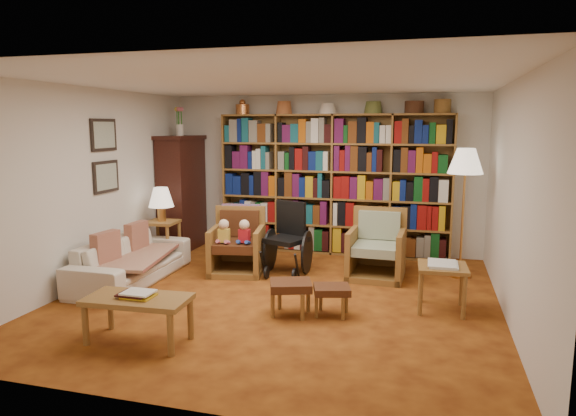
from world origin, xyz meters
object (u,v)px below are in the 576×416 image
(sofa, at_px, (132,260))
(side_table_papers, at_px, (442,272))
(armchair_leather, at_px, (239,245))
(footstool_b, at_px, (332,291))
(floor_lamp, at_px, (465,166))
(coffee_table, at_px, (138,303))
(footstool_a, at_px, (291,288))
(armchair_sage, at_px, (377,251))
(wheelchair, at_px, (288,241))
(side_table_lamp, at_px, (162,231))

(sofa, xyz_separation_m, side_table_papers, (3.89, -0.05, 0.15))
(armchair_leather, bearing_deg, footstool_b, -40.53)
(floor_lamp, distance_m, coffee_table, 4.44)
(side_table_papers, xyz_separation_m, footstool_a, (-1.57, -0.57, -0.13))
(sofa, xyz_separation_m, footstool_b, (2.76, -0.52, -0.02))
(side_table_papers, height_order, footstool_a, side_table_papers)
(armchair_sage, height_order, wheelchair, wheelchair)
(side_table_papers, relative_size, footstool_a, 1.02)
(wheelchair, bearing_deg, armchair_sage, 7.77)
(wheelchair, xyz_separation_m, footstool_b, (0.89, -1.46, -0.18))
(sofa, xyz_separation_m, coffee_table, (1.13, -1.68, 0.10))
(armchair_leather, bearing_deg, coffee_table, -91.24)
(footstool_b, bearing_deg, coffee_table, -144.28)
(side_table_lamp, distance_m, footstool_a, 2.92)
(side_table_lamp, bearing_deg, side_table_papers, -14.63)
(side_table_lamp, height_order, coffee_table, side_table_lamp)
(armchair_sage, relative_size, wheelchair, 0.93)
(armchair_sage, bearing_deg, coffee_table, -124.66)
(side_table_lamp, distance_m, armchair_leather, 1.30)
(side_table_lamp, height_order, side_table_papers, side_table_lamp)
(floor_lamp, height_order, footstool_a, floor_lamp)
(floor_lamp, bearing_deg, armchair_leather, -169.54)
(side_table_lamp, bearing_deg, armchair_sage, 2.12)
(armchair_leather, bearing_deg, side_table_papers, -17.84)
(side_table_lamp, relative_size, floor_lamp, 0.36)
(sofa, distance_m, side_table_papers, 3.90)
(floor_lamp, bearing_deg, side_table_lamp, -174.95)
(footstool_a, bearing_deg, side_table_papers, 20.07)
(armchair_leather, relative_size, wheelchair, 0.92)
(armchair_sage, bearing_deg, footstool_a, -113.12)
(footstool_b, bearing_deg, armchair_leather, 139.47)
(footstool_a, height_order, footstool_b, footstool_a)
(wheelchair, bearing_deg, footstool_b, -58.66)
(sofa, height_order, coffee_table, sofa)
(sofa, xyz_separation_m, footstool_a, (2.33, -0.62, 0.02))
(armchair_leather, xyz_separation_m, footstool_b, (1.57, -1.34, -0.11))
(sofa, height_order, side_table_papers, sofa)
(armchair_sage, bearing_deg, wheelchair, -172.23)
(footstool_b, bearing_deg, armchair_sage, 79.20)
(side_table_papers, bearing_deg, wheelchair, 153.87)
(footstool_a, relative_size, footstool_b, 1.17)
(side_table_papers, bearing_deg, footstool_b, -157.60)
(footstool_b, bearing_deg, floor_lamp, 53.36)
(sofa, distance_m, coffee_table, 2.03)
(sofa, bearing_deg, coffee_table, -147.14)
(footstool_a, height_order, coffee_table, coffee_table)
(floor_lamp, distance_m, footstool_b, 2.65)
(sofa, relative_size, coffee_table, 1.97)
(armchair_leather, distance_m, floor_lamp, 3.22)
(side_table_papers, bearing_deg, side_table_lamp, 165.37)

